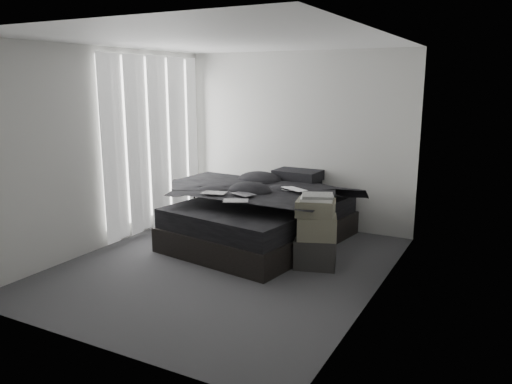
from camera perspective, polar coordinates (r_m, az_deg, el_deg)
The scene contains 25 objects.
floor at distance 6.06m, azimuth -3.58°, elevation -8.40°, with size 3.60×4.20×0.01m, color #38373A.
ceiling at distance 5.68m, azimuth -3.95°, elevation 16.92°, with size 3.60×4.20×0.01m, color white.
wall_back at distance 7.58m, azimuth 4.62°, elevation 5.96°, with size 3.60×0.01×2.60m, color beige.
wall_front at distance 4.12m, azimuth -19.21°, elevation -0.27°, with size 3.60×0.01×2.60m, color beige.
wall_left at distance 6.83m, azimuth -16.77°, elevation 4.75°, with size 0.01×4.20×2.60m, color beige.
wall_right at distance 5.03m, azimuth 14.01°, elevation 2.29°, with size 0.01×4.20×2.60m, color beige.
window_left at distance 7.48m, azimuth -11.85°, elevation 6.03°, with size 0.02×2.00×2.30m, color white.
curtain_left at distance 7.45m, azimuth -11.53°, elevation 5.48°, with size 0.06×2.12×2.48m, color white.
bed at distance 6.87m, azimuth 0.60°, elevation -4.43°, with size 1.78×2.36×0.32m, color black.
mattress at distance 6.79m, azimuth 0.60°, elevation -2.12°, with size 1.72×2.29×0.25m, color black.
duvet at distance 6.68m, azimuth 0.32°, elevation -0.03°, with size 1.74×2.01×0.27m, color black.
pillow_lower at distance 7.51m, azimuth 4.37°, elevation 0.89°, with size 0.71×0.48×0.16m, color black.
pillow_upper at distance 7.42m, azimuth 4.82°, elevation 1.96°, with size 0.66×0.46×0.15m, color black.
laptop at distance 6.50m, azimuth 4.00°, elevation 0.95°, with size 0.38×0.24×0.03m, color silver.
comic_a at distance 6.39m, azimuth -4.79°, elevation 0.65°, with size 0.30×0.19×0.01m, color black.
comic_b at distance 6.30m, azimuth -1.42°, elevation 0.58°, with size 0.30×0.19×0.01m, color black.
comic_c at distance 5.95m, azimuth -2.33°, elevation -0.08°, with size 0.30×0.19×0.01m, color black.
side_stand at distance 7.64m, azimuth -5.85°, elevation -1.58°, with size 0.33×0.33×0.62m, color black.
papers at distance 7.56m, azimuth -5.86°, elevation 0.71°, with size 0.24×0.18×0.01m, color white.
floor_books at distance 7.40m, azimuth -7.16°, elevation -4.00°, with size 0.14×0.20×0.14m, color black.
box_lower at distance 6.00m, azimuth 6.79°, elevation -6.86°, with size 0.48×0.38×0.36m, color black.
box_mid at distance 5.90m, azimuth 6.96°, elevation -4.01°, with size 0.45×0.36×0.27m, color #5A5747.
box_upper at distance 5.85m, azimuth 6.82°, elevation -1.81°, with size 0.43×0.35×0.19m, color #5A5747.
art_book_white at distance 5.82m, azimuth 6.96°, elevation -0.73°, with size 0.37×0.29×0.04m, color silver.
art_book_snake at distance 5.80m, azimuth 7.06°, elevation -0.42°, with size 0.36×0.28×0.03m, color silver.
Camera 1 is at (2.97, -4.82, 2.16)m, focal length 35.00 mm.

